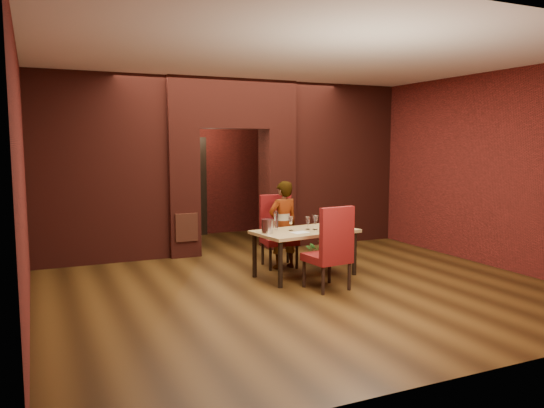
{
  "coord_description": "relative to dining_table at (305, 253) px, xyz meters",
  "views": [
    {
      "loc": [
        -3.39,
        -7.35,
        2.04
      ],
      "look_at": [
        -0.06,
        0.0,
        1.11
      ],
      "focal_mm": 35.0,
      "sensor_mm": 36.0,
      "label": 1
    }
  ],
  "objects": [
    {
      "name": "chair_near",
      "position": [
        -0.06,
        -0.75,
        0.23
      ],
      "size": [
        0.6,
        0.6,
        1.18
      ],
      "primitive_type": "cube",
      "rotation": [
        0.0,
        0.0,
        3.26
      ],
      "color": "maroon",
      "rests_on": "ground"
    },
    {
      "name": "wine_bucket",
      "position": [
        -0.64,
        -0.02,
        0.46
      ],
      "size": [
        0.17,
        0.17,
        0.21
      ],
      "primitive_type": "cylinder",
      "color": "silver",
      "rests_on": "dining_table"
    },
    {
      "name": "wine_glass_c",
      "position": [
        0.15,
        -0.04,
        0.47
      ],
      "size": [
        0.09,
        0.09,
        0.22
      ],
      "primitive_type": null,
      "color": "white",
      "rests_on": "dining_table"
    },
    {
      "name": "wine_glass_b",
      "position": [
        0.06,
        0.03,
        0.46
      ],
      "size": [
        0.08,
        0.08,
        0.19
      ],
      "primitive_type": null,
      "color": "white",
      "rests_on": "dining_table"
    },
    {
      "name": "wine_glass_a",
      "position": [
        -0.22,
        0.05,
        0.46
      ],
      "size": [
        0.09,
        0.09,
        0.21
      ],
      "primitive_type": null,
      "color": "white",
      "rests_on": "dining_table"
    },
    {
      "name": "vent_panel",
      "position": [
        -1.31,
        2.0,
        0.19
      ],
      "size": [
        0.4,
        0.03,
        0.5
      ],
      "primitive_type": "cube",
      "color": "#A54B30",
      "rests_on": "ground"
    },
    {
      "name": "dining_table",
      "position": [
        0.0,
        0.0,
        0.0
      ],
      "size": [
        1.64,
        1.07,
        0.72
      ],
      "primitive_type": "cube",
      "rotation": [
        0.0,
        0.0,
        0.15
      ],
      "color": "#A28554",
      "rests_on": "ground"
    },
    {
      "name": "ceiling",
      "position": [
        -0.36,
        0.3,
        2.84
      ],
      "size": [
        7.0,
        8.0,
        0.04
      ],
      "primitive_type": "cube",
      "color": "silver",
      "rests_on": "ground"
    },
    {
      "name": "wall_front",
      "position": [
        -0.36,
        -3.7,
        1.24
      ],
      "size": [
        7.0,
        0.04,
        3.2
      ],
      "primitive_type": "cube",
      "color": "maroon",
      "rests_on": "ground"
    },
    {
      "name": "person_seated",
      "position": [
        -0.08,
        0.61,
        0.36
      ],
      "size": [
        0.56,
        0.4,
        1.43
      ],
      "primitive_type": "imported",
      "rotation": [
        0.0,
        0.0,
        3.25
      ],
      "color": "silver",
      "rests_on": "ground"
    },
    {
      "name": "chair_far",
      "position": [
        -0.09,
        0.73,
        0.23
      ],
      "size": [
        0.6,
        0.6,
        1.18
      ],
      "primitive_type": "cube",
      "rotation": [
        0.0,
        0.0,
        -0.13
      ],
      "color": "maroon",
      "rests_on": "ground"
    },
    {
      "name": "lintel",
      "position": [
        -0.36,
        2.3,
        2.39
      ],
      "size": [
        2.45,
        0.55,
        0.9
      ],
      "primitive_type": "cube",
      "color": "maroon",
      "rests_on": "ground"
    },
    {
      "name": "wall_left",
      "position": [
        -3.86,
        0.3,
        1.24
      ],
      "size": [
        0.04,
        8.0,
        3.2
      ],
      "primitive_type": "cube",
      "color": "maroon",
      "rests_on": "ground"
    },
    {
      "name": "pillar_right",
      "position": [
        0.59,
        2.3,
        0.79
      ],
      "size": [
        0.55,
        0.55,
        2.3
      ],
      "primitive_type": "cube",
      "color": "maroon",
      "rests_on": "ground"
    },
    {
      "name": "floor",
      "position": [
        -0.36,
        0.3,
        -0.36
      ],
      "size": [
        8.0,
        8.0,
        0.0
      ],
      "primitive_type": "plane",
      "color": "#422A10",
      "rests_on": "ground"
    },
    {
      "name": "tasting_sheet",
      "position": [
        -0.18,
        -0.17,
        0.36
      ],
      "size": [
        0.3,
        0.24,
        0.0
      ],
      "primitive_type": "cube",
      "rotation": [
        0.0,
        0.0,
        0.22
      ],
      "color": "silver",
      "rests_on": "dining_table"
    },
    {
      "name": "water_bottle",
      "position": [
        -0.4,
        0.2,
        0.51
      ],
      "size": [
        0.07,
        0.07,
        0.29
      ],
      "primitive_type": "cylinder",
      "color": "white",
      "rests_on": "dining_table"
    },
    {
      "name": "pillar_left",
      "position": [
        -1.31,
        2.3,
        0.79
      ],
      "size": [
        0.55,
        0.55,
        2.3
      ],
      "primitive_type": "cube",
      "color": "maroon",
      "rests_on": "ground"
    },
    {
      "name": "wall_right",
      "position": [
        3.14,
        0.3,
        1.24
      ],
      "size": [
        0.04,
        8.0,
        3.2
      ],
      "primitive_type": "cube",
      "color": "maroon",
      "rests_on": "ground"
    },
    {
      "name": "potted_plant",
      "position": [
        0.62,
        0.8,
        -0.16
      ],
      "size": [
        0.4,
        0.36,
        0.4
      ],
      "primitive_type": "imported",
      "rotation": [
        0.0,
        0.0,
        0.16
      ],
      "color": "#336E26",
      "rests_on": "ground"
    },
    {
      "name": "wing_wall_right",
      "position": [
        2.0,
        2.3,
        1.24
      ],
      "size": [
        2.28,
        0.35,
        3.2
      ],
      "primitive_type": "cube",
      "color": "maroon",
      "rests_on": "ground"
    },
    {
      "name": "wall_back",
      "position": [
        -0.36,
        4.3,
        1.24
      ],
      "size": [
        7.0,
        0.04,
        3.2
      ],
      "primitive_type": "cube",
      "color": "maroon",
      "rests_on": "ground"
    },
    {
      "name": "rear_door",
      "position": [
        -0.76,
        4.24,
        0.69
      ],
      "size": [
        0.9,
        0.08,
        2.1
      ],
      "primitive_type": "cube",
      "color": "black",
      "rests_on": "ground"
    },
    {
      "name": "wing_wall_left",
      "position": [
        -2.72,
        2.3,
        1.24
      ],
      "size": [
        2.28,
        0.35,
        3.2
      ],
      "primitive_type": "cube",
      "color": "maroon",
      "rests_on": "ground"
    },
    {
      "name": "rear_door_frame",
      "position": [
        -0.76,
        4.2,
        0.69
      ],
      "size": [
        1.02,
        0.04,
        2.22
      ],
      "primitive_type": "cube",
      "color": "black",
      "rests_on": "ground"
    }
  ]
}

